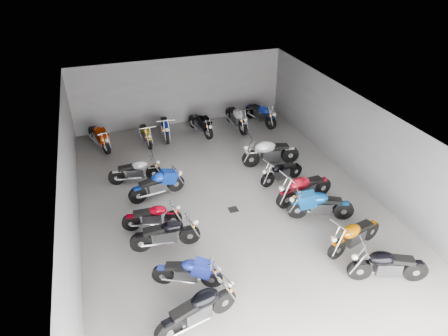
{
  "coord_description": "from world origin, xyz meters",
  "views": [
    {
      "loc": [
        -3.78,
        -10.73,
        8.29
      ],
      "look_at": [
        0.05,
        0.64,
        1.0
      ],
      "focal_mm": 32.0,
      "sensor_mm": 36.0,
      "label": 1
    }
  ],
  "objects_px": {
    "motorcycle_back_e": "(237,117)",
    "motorcycle_back_f": "(261,114)",
    "motorcycle_left_e": "(158,185)",
    "motorcycle_left_c": "(166,234)",
    "motorcycle_left_d": "(153,216)",
    "motorcycle_back_d": "(201,124)",
    "motorcycle_back_b": "(146,134)",
    "motorcycle_right_d": "(304,188)",
    "drain_grate": "(233,209)",
    "motorcycle_left_b": "(188,272)",
    "motorcycle_right_e": "(281,172)",
    "motorcycle_back_c": "(165,127)",
    "motorcycle_left_a": "(198,309)",
    "motorcycle_right_a": "(388,265)",
    "motorcycle_left_f": "(136,171)",
    "motorcycle_right_c": "(320,205)",
    "motorcycle_back_a": "(99,137)",
    "motorcycle_right_f": "(270,152)",
    "motorcycle_right_b": "(354,235)"
  },
  "relations": [
    {
      "from": "motorcycle_right_e",
      "to": "motorcycle_back_f",
      "type": "relative_size",
      "value": 0.85
    },
    {
      "from": "drain_grate",
      "to": "motorcycle_left_b",
      "type": "distance_m",
      "value": 3.58
    },
    {
      "from": "drain_grate",
      "to": "motorcycle_left_f",
      "type": "distance_m",
      "value": 4.04
    },
    {
      "from": "motorcycle_right_e",
      "to": "motorcycle_back_c",
      "type": "height_order",
      "value": "motorcycle_back_c"
    },
    {
      "from": "motorcycle_left_a",
      "to": "motorcycle_right_f",
      "type": "relative_size",
      "value": 0.91
    },
    {
      "from": "motorcycle_back_e",
      "to": "motorcycle_right_d",
      "type": "bearing_deg",
      "value": 88.0
    },
    {
      "from": "motorcycle_left_c",
      "to": "motorcycle_left_d",
      "type": "xyz_separation_m",
      "value": [
        -0.23,
        1.01,
        -0.05
      ]
    },
    {
      "from": "drain_grate",
      "to": "motorcycle_right_e",
      "type": "xyz_separation_m",
      "value": [
        2.28,
        1.06,
        0.44
      ]
    },
    {
      "from": "motorcycle_right_a",
      "to": "motorcycle_right_c",
      "type": "xyz_separation_m",
      "value": [
        -0.33,
        2.95,
        0.0
      ]
    },
    {
      "from": "motorcycle_left_d",
      "to": "motorcycle_left_f",
      "type": "xyz_separation_m",
      "value": [
        -0.13,
        2.89,
        0.02
      ]
    },
    {
      "from": "motorcycle_left_d",
      "to": "motorcycle_left_f",
      "type": "distance_m",
      "value": 2.89
    },
    {
      "from": "motorcycle_left_b",
      "to": "motorcycle_right_d",
      "type": "height_order",
      "value": "motorcycle_right_d"
    },
    {
      "from": "motorcycle_left_a",
      "to": "motorcycle_back_b",
      "type": "xyz_separation_m",
      "value": [
        0.33,
        9.91,
        -0.08
      ]
    },
    {
      "from": "motorcycle_left_b",
      "to": "motorcycle_right_d",
      "type": "relative_size",
      "value": 0.79
    },
    {
      "from": "motorcycle_left_e",
      "to": "motorcycle_right_e",
      "type": "height_order",
      "value": "motorcycle_left_e"
    },
    {
      "from": "motorcycle_right_a",
      "to": "motorcycle_left_b",
      "type": "bearing_deg",
      "value": 93.12
    },
    {
      "from": "motorcycle_right_c",
      "to": "motorcycle_back_a",
      "type": "relative_size",
      "value": 1.0
    },
    {
      "from": "motorcycle_right_e",
      "to": "motorcycle_back_a",
      "type": "height_order",
      "value": "motorcycle_back_a"
    },
    {
      "from": "motorcycle_right_b",
      "to": "motorcycle_left_c",
      "type": "bearing_deg",
      "value": 55.26
    },
    {
      "from": "motorcycle_left_b",
      "to": "motorcycle_left_f",
      "type": "height_order",
      "value": "motorcycle_left_f"
    },
    {
      "from": "motorcycle_back_c",
      "to": "motorcycle_back_d",
      "type": "bearing_deg",
      "value": 178.86
    },
    {
      "from": "motorcycle_back_e",
      "to": "motorcycle_back_f",
      "type": "bearing_deg",
      "value": -179.07
    },
    {
      "from": "motorcycle_left_f",
      "to": "motorcycle_right_b",
      "type": "bearing_deg",
      "value": 49.87
    },
    {
      "from": "motorcycle_back_c",
      "to": "motorcycle_left_f",
      "type": "bearing_deg",
      "value": 67.08
    },
    {
      "from": "drain_grate",
      "to": "motorcycle_back_b",
      "type": "height_order",
      "value": "motorcycle_back_b"
    },
    {
      "from": "motorcycle_right_f",
      "to": "motorcycle_back_f",
      "type": "relative_size",
      "value": 1.08
    },
    {
      "from": "motorcycle_left_d",
      "to": "motorcycle_back_c",
      "type": "height_order",
      "value": "motorcycle_back_c"
    },
    {
      "from": "motorcycle_left_c",
      "to": "motorcycle_right_f",
      "type": "xyz_separation_m",
      "value": [
        4.92,
        3.46,
        0.06
      ]
    },
    {
      "from": "motorcycle_left_a",
      "to": "motorcycle_back_c",
      "type": "height_order",
      "value": "motorcycle_left_a"
    },
    {
      "from": "drain_grate",
      "to": "motorcycle_right_e",
      "type": "distance_m",
      "value": 2.56
    },
    {
      "from": "motorcycle_right_a",
      "to": "motorcycle_right_b",
      "type": "xyz_separation_m",
      "value": [
        -0.12,
        1.34,
        -0.01
      ]
    },
    {
      "from": "motorcycle_left_c",
      "to": "motorcycle_right_e",
      "type": "relative_size",
      "value": 1.14
    },
    {
      "from": "motorcycle_left_c",
      "to": "motorcycle_right_b",
      "type": "xyz_separation_m",
      "value": [
        5.24,
        -1.84,
        0.0
      ]
    },
    {
      "from": "motorcycle_left_d",
      "to": "motorcycle_back_d",
      "type": "height_order",
      "value": "motorcycle_back_d"
    },
    {
      "from": "motorcycle_left_a",
      "to": "motorcycle_right_a",
      "type": "bearing_deg",
      "value": 71.96
    },
    {
      "from": "motorcycle_back_b",
      "to": "motorcycle_back_d",
      "type": "height_order",
      "value": "motorcycle_back_d"
    },
    {
      "from": "motorcycle_back_f",
      "to": "motorcycle_left_b",
      "type": "bearing_deg",
      "value": 40.26
    },
    {
      "from": "motorcycle_left_c",
      "to": "motorcycle_right_c",
      "type": "bearing_deg",
      "value": 92.74
    },
    {
      "from": "motorcycle_right_d",
      "to": "motorcycle_back_b",
      "type": "bearing_deg",
      "value": 26.5
    },
    {
      "from": "motorcycle_left_e",
      "to": "motorcycle_left_c",
      "type": "bearing_deg",
      "value": -17.59
    },
    {
      "from": "motorcycle_back_b",
      "to": "motorcycle_right_f",
      "type": "bearing_deg",
      "value": 137.09
    },
    {
      "from": "motorcycle_back_f",
      "to": "motorcycle_right_e",
      "type": "bearing_deg",
      "value": 59.14
    },
    {
      "from": "motorcycle_left_a",
      "to": "motorcycle_left_e",
      "type": "height_order",
      "value": "motorcycle_left_a"
    },
    {
      "from": "motorcycle_back_e",
      "to": "motorcycle_left_c",
      "type": "bearing_deg",
      "value": 52.36
    },
    {
      "from": "motorcycle_right_d",
      "to": "motorcycle_back_b",
      "type": "height_order",
      "value": "motorcycle_right_d"
    },
    {
      "from": "motorcycle_right_b",
      "to": "motorcycle_right_c",
      "type": "distance_m",
      "value": 1.62
    },
    {
      "from": "motorcycle_right_a",
      "to": "motorcycle_right_d",
      "type": "xyz_separation_m",
      "value": [
        -0.38,
        3.95,
        0.03
      ]
    },
    {
      "from": "motorcycle_left_e",
      "to": "motorcycle_back_e",
      "type": "xyz_separation_m",
      "value": [
        4.59,
        4.41,
        0.05
      ]
    },
    {
      "from": "motorcycle_left_a",
      "to": "motorcycle_back_a",
      "type": "bearing_deg",
      "value": 173.6
    },
    {
      "from": "motorcycle_left_f",
      "to": "motorcycle_back_b",
      "type": "xyz_separation_m",
      "value": [
        0.86,
        3.06,
        -0.02
      ]
    }
  ]
}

